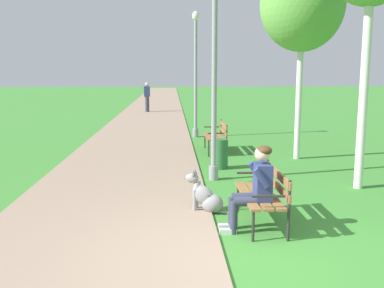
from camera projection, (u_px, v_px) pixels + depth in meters
ground_plane at (246, 261)px, 5.37m from camera, size 120.00×120.00×0.00m
paved_path at (155, 106)px, 28.93m from camera, size 3.39×60.00×0.04m
park_bench_near at (265, 191)px, 6.61m from camera, size 0.55×1.50×0.85m
park_bench_mid at (217, 134)px, 12.53m from camera, size 0.55×1.50×0.85m
person_seated_on_near_bench at (255, 185)px, 6.29m from camera, size 0.74×0.49×1.25m
dog_grey at (206, 197)px, 7.18m from camera, size 0.81×0.42×0.71m
lamp_post_near at (214, 79)px, 9.05m from camera, size 0.24×0.24×4.07m
lamp_post_mid at (196, 73)px, 15.09m from camera, size 0.24×0.24×4.26m
birch_tree_third at (302, 5)px, 11.01m from camera, size 2.11×1.96×5.11m
litter_bin at (220, 154)px, 10.42m from camera, size 0.36×0.36×0.70m
pedestrian_distant at (147, 97)px, 24.37m from camera, size 0.32×0.22×1.65m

